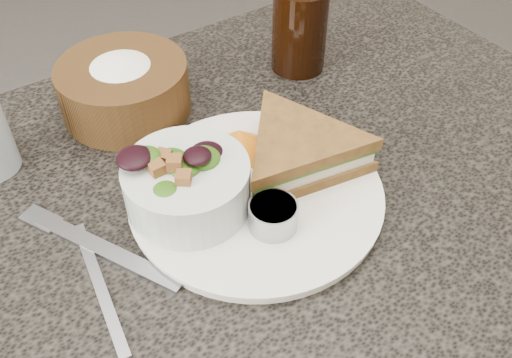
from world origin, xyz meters
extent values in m
cylinder|color=white|center=(0.01, -0.01, 0.76)|extent=(0.28, 0.28, 0.01)
cylinder|color=#92959D|center=(0.00, -0.06, 0.78)|extent=(0.07, 0.07, 0.03)
cone|color=orange|center=(0.04, 0.06, 0.78)|extent=(0.08, 0.08, 0.03)
cube|color=#90949D|center=(-0.15, 0.01, 0.75)|extent=(0.10, 0.17, 0.00)
cube|color=#979BA7|center=(-0.18, -0.02, 0.75)|extent=(0.03, 0.17, 0.00)
camera|label=1|loc=(-0.23, -0.37, 1.21)|focal=40.00mm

